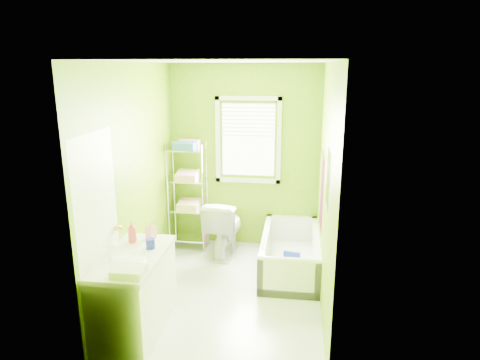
# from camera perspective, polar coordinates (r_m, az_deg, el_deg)

# --- Properties ---
(ground) EXTENTS (2.90, 2.90, 0.00)m
(ground) POSITION_cam_1_polar(r_m,az_deg,el_deg) (5.18, -1.47, -14.58)
(ground) COLOR silver
(ground) RESTS_ON ground
(room_envelope) EXTENTS (2.14, 2.94, 2.62)m
(room_envelope) POSITION_cam_1_polar(r_m,az_deg,el_deg) (4.62, -1.60, 2.35)
(room_envelope) COLOR #689507
(room_envelope) RESTS_ON ground
(window) EXTENTS (0.92, 0.05, 1.22)m
(window) POSITION_cam_1_polar(r_m,az_deg,el_deg) (5.99, 1.10, 5.92)
(window) COLOR white
(window) RESTS_ON ground
(door) EXTENTS (0.09, 0.80, 2.00)m
(door) POSITION_cam_1_polar(r_m,az_deg,el_deg) (4.18, -18.17, -7.66)
(door) COLOR white
(door) RESTS_ON ground
(right_wall_decor) EXTENTS (0.04, 1.48, 1.17)m
(right_wall_decor) POSITION_cam_1_polar(r_m,az_deg,el_deg) (4.61, 11.20, -0.88)
(right_wall_decor) COLOR #47081C
(right_wall_decor) RESTS_ON ground
(bathtub) EXTENTS (0.72, 1.54, 0.50)m
(bathtub) POSITION_cam_1_polar(r_m,az_deg,el_deg) (5.64, 6.68, -10.28)
(bathtub) COLOR white
(bathtub) RESTS_ON ground
(toilet) EXTENTS (0.51, 0.82, 0.81)m
(toilet) POSITION_cam_1_polar(r_m,az_deg,el_deg) (5.95, -2.12, -6.26)
(toilet) COLOR white
(toilet) RESTS_ON ground
(vanity) EXTENTS (0.55, 1.08, 1.04)m
(vanity) POSITION_cam_1_polar(r_m,az_deg,el_deg) (4.42, -13.88, -14.21)
(vanity) COLOR white
(vanity) RESTS_ON ground
(wire_shelf_unit) EXTENTS (0.53, 0.42, 1.56)m
(wire_shelf_unit) POSITION_cam_1_polar(r_m,az_deg,el_deg) (6.04, -6.83, -0.55)
(wire_shelf_unit) COLOR silver
(wire_shelf_unit) RESTS_ON ground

